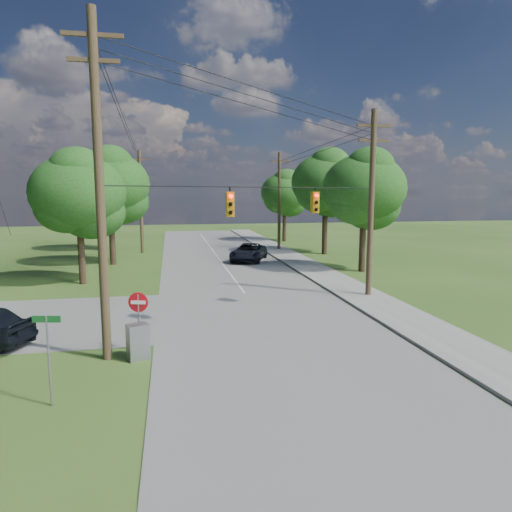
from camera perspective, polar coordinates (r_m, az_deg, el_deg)
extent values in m
plane|color=#32561C|center=(17.35, -2.62, -12.19)|extent=(140.00, 140.00, 0.00)
cube|color=gray|center=(22.36, 0.67, -7.49)|extent=(10.00, 100.00, 0.03)
cube|color=#A9A69E|center=(24.52, 16.31, -6.31)|extent=(2.60, 100.00, 0.12)
cylinder|color=brown|center=(16.69, -18.94, 7.63)|extent=(0.32, 0.32, 12.00)
cube|color=brown|center=(17.46, -19.77, 24.60)|extent=(2.00, 0.12, 0.14)
cube|color=brown|center=(17.24, -19.64, 22.06)|extent=(1.70, 0.12, 0.14)
cylinder|color=brown|center=(26.59, 14.20, 6.17)|extent=(0.32, 0.32, 10.50)
cube|color=brown|center=(26.83, 14.52, 15.49)|extent=(2.00, 0.12, 0.14)
cube|color=brown|center=(26.73, 14.46, 13.79)|extent=(1.70, 0.12, 0.14)
cylinder|color=brown|center=(47.47, 2.92, 6.79)|extent=(0.32, 0.32, 10.00)
cube|color=brown|center=(47.56, 2.95, 11.73)|extent=(2.00, 0.12, 0.14)
cylinder|color=brown|center=(46.22, -14.19, 6.52)|extent=(0.32, 0.32, 10.00)
cube|color=brown|center=(46.31, -14.37, 11.60)|extent=(2.00, 0.12, 0.14)
cylinder|color=black|center=(21.25, 1.60, 19.85)|extent=(13.52, 7.63, 1.53)
cylinder|color=black|center=(21.17, 1.59, 18.79)|extent=(13.52, 7.63, 1.53)
cylinder|color=black|center=(21.10, 1.59, 17.72)|extent=(13.52, 7.63, 1.53)
cylinder|color=black|center=(37.01, 7.08, 13.15)|extent=(0.03, 22.00, 0.53)
cylinder|color=black|center=(31.70, -15.77, 15.16)|extent=(0.43, 29.60, 2.03)
cylinder|color=black|center=(36.97, 7.07, 12.53)|extent=(0.03, 22.00, 0.53)
cylinder|color=black|center=(31.65, -15.74, 14.44)|extent=(0.43, 29.60, 2.03)
cylinder|color=black|center=(20.80, 1.55, 8.59)|extent=(13.52, 7.63, 0.04)
cube|color=orange|center=(19.31, -3.23, 6.48)|extent=(0.32, 0.22, 1.05)
sphere|color=#FF0C05|center=(19.17, -3.18, 7.51)|extent=(0.17, 0.17, 0.17)
cube|color=orange|center=(19.55, -3.32, 6.49)|extent=(0.32, 0.22, 1.05)
sphere|color=#FF0C05|center=(19.68, -3.38, 7.52)|extent=(0.17, 0.17, 0.17)
cube|color=orange|center=(22.86, 7.46, 6.65)|extent=(0.32, 0.22, 1.05)
sphere|color=#FF0C05|center=(22.73, 7.59, 7.53)|extent=(0.17, 0.17, 0.17)
cube|color=orange|center=(23.09, 7.28, 6.67)|extent=(0.32, 0.22, 1.05)
sphere|color=#FF0C05|center=(23.22, 7.18, 7.54)|extent=(0.17, 0.17, 0.17)
cylinder|color=#3E2C1F|center=(31.96, -20.94, -0.47)|extent=(0.45, 0.45, 3.15)
ellipsoid|color=#1A4C16|center=(31.65, -21.34, 7.37)|extent=(6.00, 6.00, 4.92)
cylinder|color=#3E2C1F|center=(39.64, -17.51, 1.49)|extent=(0.50, 0.50, 3.50)
ellipsoid|color=#1A4C16|center=(39.42, -17.81, 8.51)|extent=(6.40, 6.40, 5.25)
cylinder|color=#3E2C1F|center=(49.77, -18.46, 2.59)|extent=(0.48, 0.47, 3.32)
ellipsoid|color=#1A4C16|center=(49.59, -18.70, 7.90)|extent=(6.00, 6.00, 4.92)
cylinder|color=#3E2C1F|center=(35.41, 13.13, 0.77)|extent=(0.48, 0.48, 3.32)
ellipsoid|color=#1A4C16|center=(35.15, 13.37, 8.24)|extent=(6.20, 6.20, 5.08)
cylinder|color=#3E2C1F|center=(44.83, 8.58, 2.59)|extent=(0.52, 0.52, 3.67)
ellipsoid|color=#1A4C16|center=(44.65, 8.71, 9.11)|extent=(6.60, 6.60, 5.41)
cylinder|color=#3E2C1F|center=(56.02, 3.56, 3.46)|extent=(0.45, 0.45, 3.15)
ellipsoid|color=#1A4C16|center=(55.85, 3.59, 7.92)|extent=(5.80, 5.80, 4.76)
imported|color=black|center=(39.77, -0.92, 0.48)|extent=(4.35, 5.99, 1.51)
cube|color=gray|center=(17.16, -14.55, -10.36)|extent=(0.87, 0.75, 1.30)
cylinder|color=gray|center=(17.85, -14.42, -8.12)|extent=(0.06, 0.06, 2.21)
cylinder|color=red|center=(17.65, -14.51, -5.62)|extent=(0.75, 0.22, 0.76)
cube|color=white|center=(17.62, -14.52, -5.64)|extent=(0.54, 0.17, 0.13)
cylinder|color=gray|center=(14.23, -24.45, -11.89)|extent=(0.06, 0.06, 2.63)
cube|color=#145822|center=(13.88, -24.73, -7.18)|extent=(0.78, 0.18, 0.19)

